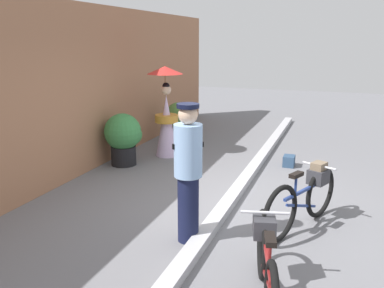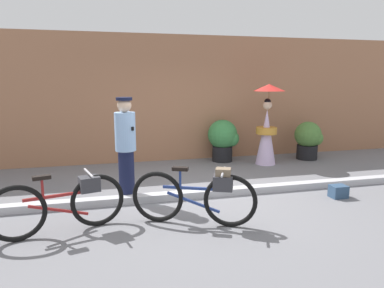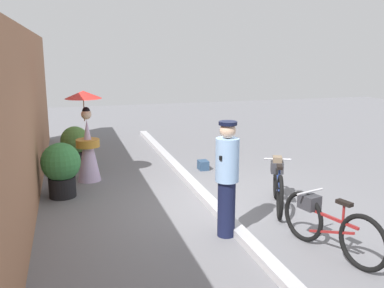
{
  "view_description": "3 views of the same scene",
  "coord_description": "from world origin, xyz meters",
  "px_view_note": "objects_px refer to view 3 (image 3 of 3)",
  "views": [
    {
      "loc": [
        -5.41,
        -1.46,
        2.43
      ],
      "look_at": [
        0.18,
        0.62,
        0.88
      ],
      "focal_mm": 37.72,
      "sensor_mm": 36.0,
      "label": 1
    },
    {
      "loc": [
        -1.46,
        -5.62,
        2.0
      ],
      "look_at": [
        0.04,
        0.38,
        0.87
      ],
      "focal_mm": 32.98,
      "sensor_mm": 36.0,
      "label": 2
    },
    {
      "loc": [
        -6.67,
        2.33,
        2.69
      ],
      "look_at": [
        0.67,
        0.18,
        1.02
      ],
      "focal_mm": 39.91,
      "sensor_mm": 36.0,
      "label": 3
    }
  ],
  "objects_px": {
    "bicycle_near_officer": "(328,224)",
    "person_with_parasol": "(87,137)",
    "backpack_on_pavement": "(203,165)",
    "bicycle_far_side": "(278,183)",
    "person_officer": "(227,176)",
    "potted_plant_by_door": "(76,145)",
    "potted_plant_small": "(62,167)"
  },
  "relations": [
    {
      "from": "bicycle_near_officer",
      "to": "person_with_parasol",
      "type": "bearing_deg",
      "value": 34.15
    },
    {
      "from": "backpack_on_pavement",
      "to": "bicycle_far_side",
      "type": "bearing_deg",
      "value": -168.9
    },
    {
      "from": "bicycle_far_side",
      "to": "person_officer",
      "type": "relative_size",
      "value": 0.95
    },
    {
      "from": "person_officer",
      "to": "backpack_on_pavement",
      "type": "height_order",
      "value": "person_officer"
    },
    {
      "from": "bicycle_near_officer",
      "to": "potted_plant_by_door",
      "type": "height_order",
      "value": "potted_plant_by_door"
    },
    {
      "from": "potted_plant_small",
      "to": "backpack_on_pavement",
      "type": "xyz_separation_m",
      "value": [
        1.02,
        -3.11,
        -0.47
      ]
    },
    {
      "from": "bicycle_near_officer",
      "to": "potted_plant_small",
      "type": "relative_size",
      "value": 1.64
    },
    {
      "from": "backpack_on_pavement",
      "to": "potted_plant_small",
      "type": "bearing_deg",
      "value": 108.17
    },
    {
      "from": "bicycle_near_officer",
      "to": "person_with_parasol",
      "type": "xyz_separation_m",
      "value": [
        4.31,
        2.92,
        0.52
      ]
    },
    {
      "from": "potted_plant_by_door",
      "to": "backpack_on_pavement",
      "type": "distance_m",
      "value": 3.07
    },
    {
      "from": "person_with_parasol",
      "to": "potted_plant_small",
      "type": "distance_m",
      "value": 1.1
    },
    {
      "from": "bicycle_near_officer",
      "to": "person_with_parasol",
      "type": "relative_size",
      "value": 0.9
    },
    {
      "from": "person_officer",
      "to": "potted_plant_by_door",
      "type": "bearing_deg",
      "value": 23.37
    },
    {
      "from": "potted_plant_by_door",
      "to": "backpack_on_pavement",
      "type": "bearing_deg",
      "value": -112.36
    },
    {
      "from": "potted_plant_by_door",
      "to": "backpack_on_pavement",
      "type": "relative_size",
      "value": 3.5
    },
    {
      "from": "bicycle_far_side",
      "to": "potted_plant_small",
      "type": "distance_m",
      "value": 3.97
    },
    {
      "from": "bicycle_near_officer",
      "to": "person_officer",
      "type": "bearing_deg",
      "value": 51.34
    },
    {
      "from": "potted_plant_by_door",
      "to": "backpack_on_pavement",
      "type": "height_order",
      "value": "potted_plant_by_door"
    },
    {
      "from": "person_officer",
      "to": "backpack_on_pavement",
      "type": "bearing_deg",
      "value": -12.52
    },
    {
      "from": "person_officer",
      "to": "person_with_parasol",
      "type": "relative_size",
      "value": 0.91
    },
    {
      "from": "bicycle_far_side",
      "to": "person_officer",
      "type": "height_order",
      "value": "person_officer"
    },
    {
      "from": "bicycle_far_side",
      "to": "backpack_on_pavement",
      "type": "distance_m",
      "value": 2.71
    },
    {
      "from": "person_officer",
      "to": "potted_plant_by_door",
      "type": "distance_m",
      "value": 5.12
    },
    {
      "from": "person_with_parasol",
      "to": "potted_plant_by_door",
      "type": "relative_size",
      "value": 1.98
    },
    {
      "from": "person_with_parasol",
      "to": "potted_plant_by_door",
      "type": "height_order",
      "value": "person_with_parasol"
    },
    {
      "from": "bicycle_far_side",
      "to": "potted_plant_small",
      "type": "bearing_deg",
      "value": 65.94
    },
    {
      "from": "bicycle_near_officer",
      "to": "potted_plant_by_door",
      "type": "relative_size",
      "value": 1.77
    },
    {
      "from": "person_officer",
      "to": "potted_plant_by_door",
      "type": "xyz_separation_m",
      "value": [
        4.69,
        2.03,
        -0.4
      ]
    },
    {
      "from": "potted_plant_by_door",
      "to": "person_officer",
      "type": "bearing_deg",
      "value": -156.63
    },
    {
      "from": "backpack_on_pavement",
      "to": "person_officer",
      "type": "bearing_deg",
      "value": 167.48
    },
    {
      "from": "person_officer",
      "to": "potted_plant_small",
      "type": "xyz_separation_m",
      "value": [
        2.51,
        2.32,
        -0.34
      ]
    },
    {
      "from": "person_officer",
      "to": "person_with_parasol",
      "type": "height_order",
      "value": "person_with_parasol"
    }
  ]
}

